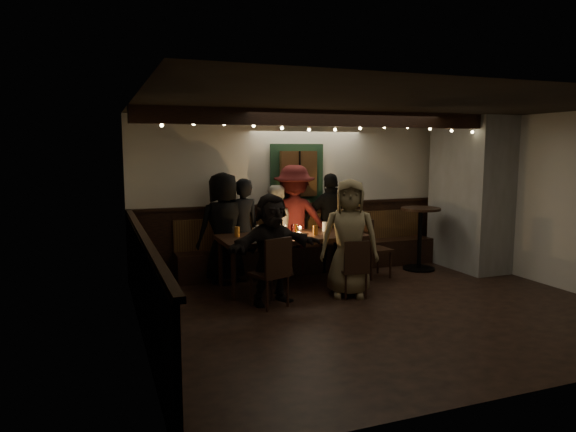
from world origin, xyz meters
name	(u,v)px	position (x,y,z in m)	size (l,w,h in m)	color
room	(393,211)	(1.07, 1.42, 1.07)	(6.02, 5.01, 2.62)	black
dining_table	(293,239)	(-0.68, 1.40, 0.72)	(2.20, 0.94, 0.95)	black
chair_near_left	(274,268)	(-1.29, 0.50, 0.53)	(0.54, 0.54, 0.94)	black
chair_near_right	(354,266)	(-0.10, 0.52, 0.46)	(0.41, 0.41, 0.82)	black
chair_end	(370,244)	(0.68, 1.46, 0.55)	(0.46, 0.46, 0.98)	black
high_top	(420,231)	(1.76, 1.65, 0.68)	(0.67, 0.67, 1.07)	black
person_a	(224,227)	(-1.58, 2.06, 0.86)	(0.84, 0.54, 1.71)	black
person_b	(242,229)	(-1.25, 2.14, 0.80)	(0.59, 0.38, 1.61)	black
person_c	(274,231)	(-0.73, 2.10, 0.75)	(0.73, 0.56, 1.49)	beige
person_d	(294,220)	(-0.35, 2.17, 0.90)	(1.17, 0.67, 1.80)	#3D0F0F
person_e	(331,223)	(0.27, 2.05, 0.83)	(0.98, 0.41, 1.67)	black
person_f	(272,249)	(-1.25, 0.71, 0.75)	(1.38, 0.44, 1.49)	black
person_g	(349,238)	(-0.12, 0.66, 0.83)	(0.81, 0.53, 1.66)	olive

